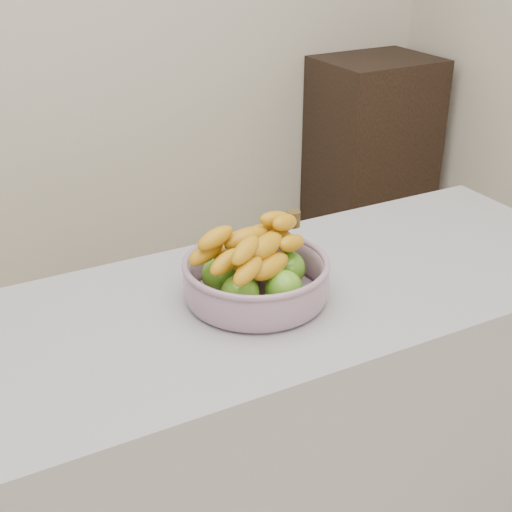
{
  "coord_description": "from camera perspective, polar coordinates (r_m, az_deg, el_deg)",
  "views": [
    {
      "loc": [
        -0.46,
        -0.96,
        1.66
      ],
      "look_at": [
        0.15,
        0.19,
        1.0
      ],
      "focal_mm": 50.0,
      "sensor_mm": 36.0,
      "label": 1
    }
  ],
  "objects": [
    {
      "name": "counter",
      "position": [
        1.74,
        -4.64,
        -17.53
      ],
      "size": [
        2.0,
        0.6,
        0.9
      ],
      "primitive_type": "cube",
      "color": "#A1A1A9",
      "rests_on": "ground"
    },
    {
      "name": "cabinet",
      "position": [
        3.65,
        9.18,
        7.78
      ],
      "size": [
        0.56,
        0.45,
        0.98
      ],
      "primitive_type": "cube",
      "rotation": [
        0.0,
        0.0,
        0.02
      ],
      "color": "black",
      "rests_on": "ground"
    },
    {
      "name": "fruit_bowl",
      "position": [
        1.49,
        -0.01,
        -1.54
      ],
      "size": [
        0.31,
        0.31,
        0.16
      ],
      "rotation": [
        0.0,
        0.0,
        0.34
      ],
      "color": "#A4ADC5",
      "rests_on": "counter"
    }
  ]
}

